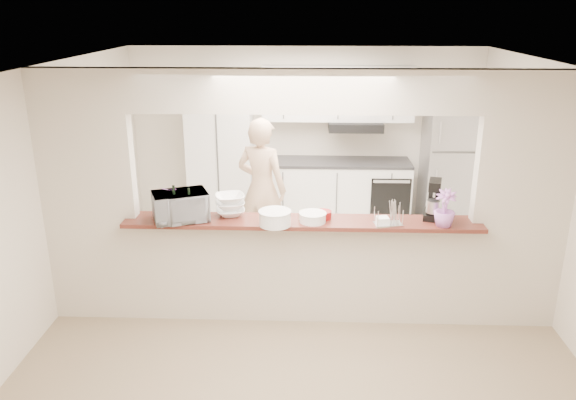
# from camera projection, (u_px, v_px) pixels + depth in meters

# --- Properties ---
(floor) EXTENTS (6.00, 6.00, 0.00)m
(floor) POSITION_uv_depth(u_px,v_px,m) (301.00, 317.00, 5.74)
(floor) COLOR gray
(floor) RESTS_ON ground
(tile_overlay) EXTENTS (5.00, 2.90, 0.01)m
(tile_overlay) POSITION_uv_depth(u_px,v_px,m) (303.00, 254.00, 7.20)
(tile_overlay) COLOR silver
(tile_overlay) RESTS_ON floor
(partition) EXTENTS (5.00, 0.15, 2.50)m
(partition) POSITION_uv_depth(u_px,v_px,m) (303.00, 179.00, 5.26)
(partition) COLOR beige
(partition) RESTS_ON floor
(bar_counter) EXTENTS (3.40, 0.38, 1.09)m
(bar_counter) POSITION_uv_depth(u_px,v_px,m) (302.00, 267.00, 5.55)
(bar_counter) COLOR beige
(bar_counter) RESTS_ON floor
(kitchen_cabinets) EXTENTS (3.15, 0.62, 2.25)m
(kitchen_cabinets) POSITION_uv_depth(u_px,v_px,m) (292.00, 158.00, 8.00)
(kitchen_cabinets) COLOR silver
(kitchen_cabinets) RESTS_ON floor
(refrigerator) EXTENTS (0.75, 0.70, 1.70)m
(refrigerator) POSITION_uv_depth(u_px,v_px,m) (450.00, 169.00, 7.89)
(refrigerator) COLOR #A3A2A7
(refrigerator) RESTS_ON floor
(flower_left) EXTENTS (0.29, 0.25, 0.30)m
(flower_left) POSITION_uv_depth(u_px,v_px,m) (168.00, 200.00, 5.43)
(flower_left) COLOR #E278D1
(flower_left) RESTS_ON bar_counter
(wine_bottle_a) EXTENTS (0.07, 0.07, 0.33)m
(wine_bottle_a) POSITION_uv_depth(u_px,v_px,m) (190.00, 209.00, 5.24)
(wine_bottle_a) COLOR black
(wine_bottle_a) RESTS_ON bar_counter
(wine_bottle_b) EXTENTS (0.07, 0.07, 0.36)m
(wine_bottle_b) POSITION_uv_depth(u_px,v_px,m) (175.00, 208.00, 5.24)
(wine_bottle_b) COLOR black
(wine_bottle_b) RESTS_ON bar_counter
(toaster_oven) EXTENTS (0.59, 0.50, 0.28)m
(toaster_oven) POSITION_uv_depth(u_px,v_px,m) (180.00, 206.00, 5.29)
(toaster_oven) COLOR #9D9DA2
(toaster_oven) RESTS_ON bar_counter
(serving_bowls) EXTENTS (0.35, 0.35, 0.21)m
(serving_bowls) POSITION_uv_depth(u_px,v_px,m) (230.00, 205.00, 5.43)
(serving_bowls) COLOR white
(serving_bowls) RESTS_ON bar_counter
(plate_stack_a) EXTENTS (0.31, 0.31, 0.14)m
(plate_stack_a) POSITION_uv_depth(u_px,v_px,m) (275.00, 218.00, 5.19)
(plate_stack_a) COLOR white
(plate_stack_a) RESTS_ON bar_counter
(plate_stack_b) EXTENTS (0.26, 0.26, 0.09)m
(plate_stack_b) POSITION_uv_depth(u_px,v_px,m) (313.00, 217.00, 5.28)
(plate_stack_b) COLOR white
(plate_stack_b) RESTS_ON bar_counter
(red_bowl) EXTENTS (0.16, 0.16, 0.07)m
(red_bowl) POSITION_uv_depth(u_px,v_px,m) (323.00, 215.00, 5.37)
(red_bowl) COLOR maroon
(red_bowl) RESTS_ON bar_counter
(tan_bowl) EXTENTS (0.16, 0.16, 0.08)m
(tan_bowl) POSITION_uv_depth(u_px,v_px,m) (307.00, 216.00, 5.34)
(tan_bowl) COLOR beige
(tan_bowl) RESTS_ON bar_counter
(utensil_caddy) EXTENTS (0.28, 0.19, 0.24)m
(utensil_caddy) POSITION_uv_depth(u_px,v_px,m) (388.00, 215.00, 5.18)
(utensil_caddy) COLOR silver
(utensil_caddy) RESTS_ON bar_counter
(stand_mixer) EXTENTS (0.22, 0.29, 0.38)m
(stand_mixer) POSITION_uv_depth(u_px,v_px,m) (434.00, 201.00, 5.34)
(stand_mixer) COLOR black
(stand_mixer) RESTS_ON bar_counter
(flower_right) EXTENTS (0.22, 0.22, 0.35)m
(flower_right) POSITION_uv_depth(u_px,v_px,m) (445.00, 208.00, 5.14)
(flower_right) COLOR #A966BD
(flower_right) RESTS_ON bar_counter
(person) EXTENTS (0.76, 0.64, 1.77)m
(person) POSITION_uv_depth(u_px,v_px,m) (262.00, 190.00, 6.90)
(person) COLOR #D4AC89
(person) RESTS_ON floor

